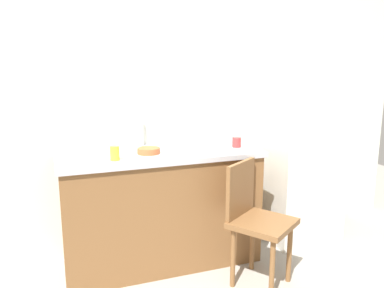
# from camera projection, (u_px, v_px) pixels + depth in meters

# --- Properties ---
(back_wall) EXTENTS (4.80, 0.10, 2.58)m
(back_wall) POSITION_uv_depth(u_px,v_px,m) (163.00, 98.00, 3.26)
(back_wall) COLOR silver
(back_wall) RESTS_ON ground_plane
(cabinet_base) EXTENTS (1.51, 0.60, 0.87)m
(cabinet_base) POSITION_uv_depth(u_px,v_px,m) (161.00, 209.00, 3.06)
(cabinet_base) COLOR brown
(cabinet_base) RESTS_ON ground_plane
(countertop) EXTENTS (1.55, 0.64, 0.04)m
(countertop) POSITION_uv_depth(u_px,v_px,m) (160.00, 154.00, 2.97)
(countertop) COLOR #B7B7BC
(countertop) RESTS_ON cabinet_base
(faucet) EXTENTS (0.02, 0.02, 0.24)m
(faucet) POSITION_uv_depth(u_px,v_px,m) (141.00, 131.00, 3.14)
(faucet) COLOR #B7B7BC
(faucet) RESTS_ON countertop
(refrigerator) EXTENTS (0.62, 0.56, 1.54)m
(refrigerator) POSITION_uv_depth(u_px,v_px,m) (300.00, 156.00, 3.45)
(refrigerator) COLOR silver
(refrigerator) RESTS_ON ground_plane
(chair) EXTENTS (0.56, 0.56, 0.89)m
(chair) POSITION_uv_depth(u_px,v_px,m) (255.00, 217.00, 2.73)
(chair) COLOR brown
(chair) RESTS_ON ground_plane
(dish_tray) EXTENTS (0.28, 0.20, 0.05)m
(dish_tray) POSITION_uv_depth(u_px,v_px,m) (185.00, 145.00, 3.07)
(dish_tray) COLOR white
(dish_tray) RESTS_ON countertop
(terracotta_bowl) EXTENTS (0.17, 0.17, 0.04)m
(terracotta_bowl) POSITION_uv_depth(u_px,v_px,m) (149.00, 151.00, 2.88)
(terracotta_bowl) COLOR #B25B33
(terracotta_bowl) RESTS_ON countertop
(cup_red) EXTENTS (0.07, 0.07, 0.08)m
(cup_red) POSITION_uv_depth(u_px,v_px,m) (237.00, 142.00, 3.11)
(cup_red) COLOR red
(cup_red) RESTS_ON countertop
(cup_white) EXTENTS (0.08, 0.08, 0.09)m
(cup_white) POSITION_uv_depth(u_px,v_px,m) (217.00, 141.00, 3.14)
(cup_white) COLOR white
(cup_white) RESTS_ON countertop
(cup_yellow) EXTENTS (0.07, 0.07, 0.10)m
(cup_yellow) POSITION_uv_depth(u_px,v_px,m) (115.00, 153.00, 2.67)
(cup_yellow) COLOR yellow
(cup_yellow) RESTS_ON countertop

